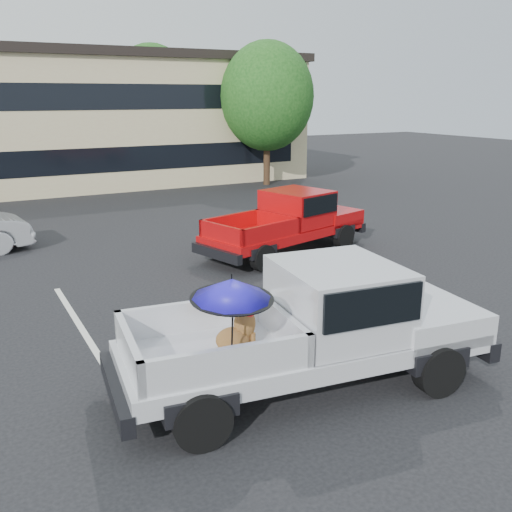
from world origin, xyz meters
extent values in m
plane|color=black|center=(0.00, 0.00, 0.00)|extent=(90.00, 90.00, 0.00)
cube|color=silver|center=(-3.00, 2.00, 0.00)|extent=(0.12, 5.00, 0.01)
cube|color=silver|center=(3.00, 2.00, 0.00)|extent=(0.12, 5.00, 0.01)
cube|color=#CBB387|center=(2.00, 21.00, 3.00)|extent=(20.00, 8.00, 6.00)
cube|color=black|center=(2.00, 21.00, 6.10)|extent=(20.40, 8.40, 0.40)
cube|color=black|center=(2.00, 17.02, 1.50)|extent=(18.00, 0.08, 1.10)
cube|color=black|center=(2.00, 17.02, 4.20)|extent=(18.00, 0.08, 1.10)
cylinder|color=#332114|center=(9.00, 16.00, 1.36)|extent=(0.32, 0.32, 2.73)
ellipsoid|color=#164413|center=(9.00, 16.00, 4.22)|extent=(4.46, 4.46, 5.13)
cylinder|color=#332114|center=(6.00, 24.00, 1.43)|extent=(0.32, 0.32, 2.86)
ellipsoid|color=#164413|center=(6.00, 24.00, 4.42)|extent=(4.68, 4.68, 5.38)
cylinder|color=black|center=(-2.48, -2.69, 0.38)|extent=(0.79, 0.37, 0.76)
cylinder|color=black|center=(-2.26, -0.87, 0.38)|extent=(0.79, 0.37, 0.76)
cylinder|color=black|center=(1.09, -3.12, 0.38)|extent=(0.79, 0.37, 0.76)
cylinder|color=black|center=(1.31, -1.29, 0.38)|extent=(0.79, 0.37, 0.76)
cube|color=silver|center=(-0.54, -2.00, 0.67)|extent=(5.58, 2.54, 0.28)
cube|color=silver|center=(1.45, -2.24, 0.88)|extent=(1.72, 2.08, 0.46)
cube|color=black|center=(2.19, -2.33, 0.50)|extent=(0.43, 1.97, 0.30)
cube|color=black|center=(-3.27, -1.67, 0.50)|extent=(0.41, 1.97, 0.28)
cube|color=silver|center=(0.01, -2.07, 1.35)|extent=(1.86, 2.02, 1.05)
cube|color=black|center=(0.01, -2.07, 1.55)|extent=(1.72, 2.10, 0.55)
cube|color=black|center=(-1.98, -1.83, 0.73)|extent=(2.50, 2.10, 0.10)
cube|color=silver|center=(-1.87, -0.96, 1.03)|extent=(2.30, 0.37, 0.50)
cube|color=silver|center=(-2.08, -2.69, 1.03)|extent=(2.30, 0.37, 0.50)
cube|color=silver|center=(-3.07, -1.70, 1.03)|extent=(0.32, 1.84, 0.50)
cube|color=silver|center=(-0.88, -1.96, 1.03)|extent=(0.32, 1.84, 0.50)
ellipsoid|color=brown|center=(-1.61, -1.82, 0.95)|extent=(0.55, 0.48, 0.34)
cylinder|color=brown|center=(-1.35, -1.94, 0.91)|extent=(0.07, 0.07, 0.25)
cylinder|color=brown|center=(-1.33, -1.77, 0.91)|extent=(0.07, 0.07, 0.25)
ellipsoid|color=brown|center=(-1.44, -1.84, 1.16)|extent=(0.35, 0.32, 0.45)
cylinder|color=red|center=(-1.42, -1.85, 1.30)|extent=(0.22, 0.22, 0.04)
sphere|color=brown|center=(-1.34, -1.85, 1.41)|extent=(0.24, 0.24, 0.24)
cone|color=black|center=(-1.21, -1.87, 1.39)|extent=(0.18, 0.13, 0.12)
cone|color=black|center=(-1.37, -1.91, 1.53)|extent=(0.08, 0.08, 0.13)
cone|color=black|center=(-1.36, -1.79, 1.53)|extent=(0.08, 0.08, 0.13)
cylinder|color=brown|center=(-1.80, -1.80, 0.84)|extent=(0.30, 0.05, 0.10)
cylinder|color=black|center=(-1.82, -2.22, 1.31)|extent=(0.02, 0.10, 1.05)
cone|color=#2016C7|center=(-1.82, -2.22, 1.85)|extent=(1.10, 1.12, 0.36)
cylinder|color=black|center=(-1.82, -2.22, 2.01)|extent=(0.02, 0.02, 0.10)
cylinder|color=black|center=(-1.82, -2.22, 1.72)|extent=(1.10, 1.10, 0.09)
cylinder|color=black|center=(1.81, 3.46, 0.34)|extent=(0.73, 0.43, 0.69)
cylinder|color=black|center=(1.36, 5.07, 0.34)|extent=(0.73, 0.43, 0.69)
cylinder|color=black|center=(4.95, 4.33, 0.34)|extent=(0.73, 0.43, 0.69)
cylinder|color=black|center=(4.51, 5.94, 0.34)|extent=(0.73, 0.43, 0.69)
cube|color=#B1090C|center=(3.20, 4.71, 0.61)|extent=(5.18, 2.98, 0.25)
cube|color=#B1090C|center=(4.95, 5.19, 0.80)|extent=(1.78, 2.04, 0.42)
cube|color=black|center=(5.61, 5.38, 0.45)|extent=(0.65, 1.76, 0.27)
cube|color=black|center=(0.80, 4.04, 0.45)|extent=(0.63, 1.76, 0.25)
cube|color=#B1090C|center=(3.68, 4.84, 1.23)|extent=(1.89, 2.01, 0.95)
cube|color=black|center=(3.68, 4.84, 1.41)|extent=(1.78, 2.06, 0.50)
cube|color=black|center=(1.93, 4.36, 0.66)|extent=(2.46, 2.17, 0.09)
cube|color=#B1090C|center=(1.72, 5.12, 0.93)|extent=(2.04, 0.64, 0.45)
cube|color=#B1090C|center=(2.14, 3.60, 0.93)|extent=(2.04, 0.64, 0.45)
cube|color=#B1090C|center=(0.97, 4.09, 0.93)|extent=(0.53, 1.63, 0.45)
cube|color=#B1090C|center=(2.90, 4.63, 0.93)|extent=(0.53, 1.63, 0.45)
camera|label=1|loc=(-4.85, -8.50, 4.26)|focal=40.00mm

